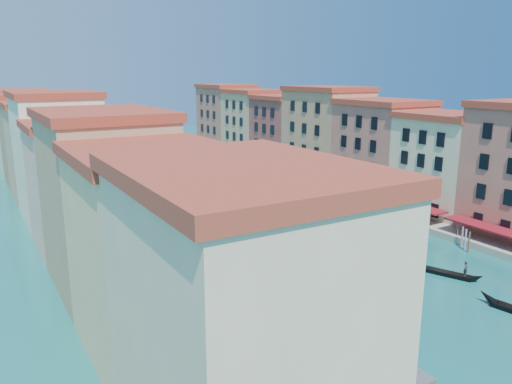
{
  "coord_description": "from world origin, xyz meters",
  "views": [
    {
      "loc": [
        -39.03,
        -15.72,
        23.88
      ],
      "look_at": [
        -2.7,
        46.07,
        6.69
      ],
      "focal_mm": 35.0,
      "sensor_mm": 36.0,
      "label": 1
    }
  ],
  "objects_px": {
    "vaporetto_far": "(155,187)",
    "gondola_fore": "(430,268)",
    "vaporetto_stop": "(329,361)",
    "vaporetto_near": "(304,325)"
  },
  "relations": [
    {
      "from": "vaporetto_far",
      "to": "gondola_fore",
      "type": "distance_m",
      "value": 58.02
    },
    {
      "from": "vaporetto_stop",
      "to": "vaporetto_near",
      "type": "bearing_deg",
      "value": 71.95
    },
    {
      "from": "vaporetto_near",
      "to": "gondola_fore",
      "type": "bearing_deg",
      "value": -1.13
    },
    {
      "from": "vaporetto_stop",
      "to": "gondola_fore",
      "type": "bearing_deg",
      "value": 24.02
    },
    {
      "from": "vaporetto_near",
      "to": "gondola_fore",
      "type": "xyz_separation_m",
      "value": [
        22.58,
        4.81,
        -0.8
      ]
    },
    {
      "from": "vaporetto_near",
      "to": "gondola_fore",
      "type": "distance_m",
      "value": 23.1
    },
    {
      "from": "vaporetto_stop",
      "to": "vaporetto_far",
      "type": "height_order",
      "value": "vaporetto_stop"
    },
    {
      "from": "vaporetto_far",
      "to": "vaporetto_stop",
      "type": "bearing_deg",
      "value": -97.6
    },
    {
      "from": "vaporetto_stop",
      "to": "vaporetto_far",
      "type": "distance_m",
      "value": 67.38
    },
    {
      "from": "vaporetto_near",
      "to": "vaporetto_far",
      "type": "xyz_separation_m",
      "value": [
        6.88,
        60.66,
        0.19
      ]
    }
  ]
}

